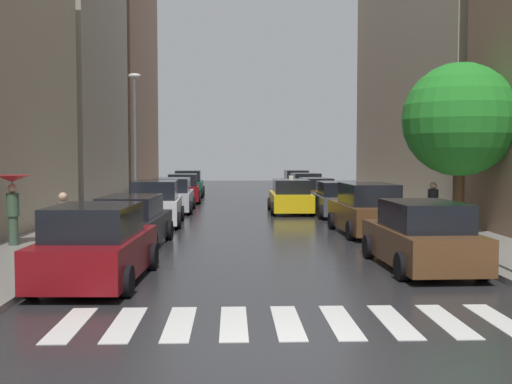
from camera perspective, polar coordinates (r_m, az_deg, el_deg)
name	(u,v)px	position (r m, az deg, el deg)	size (l,w,h in m)	color
ground_plane	(250,209)	(32.80, -0.58, -1.55)	(28.00, 72.00, 0.04)	#28282A
sidewalk_left	(125,208)	(33.25, -11.85, -1.39)	(3.00, 72.00, 0.15)	gray
sidewalk_right	(373,207)	(33.61, 10.57, -1.33)	(3.00, 72.00, 0.15)	gray
crosswalk_stripes	(287,322)	(10.73, 2.88, -11.76)	(7.65, 2.20, 0.01)	silver
building_left_far	(110,79)	(53.88, -13.17, 10.01)	(6.00, 16.41, 18.19)	#8C6B56
building_right_mid	(447,22)	(37.36, 17.02, 14.54)	(6.00, 19.98, 20.25)	#B2A38C
parked_car_left_nearest	(96,246)	(14.21, -14.31, -4.82)	(2.28, 4.54, 1.72)	maroon
parked_car_left_second	(132,223)	(19.40, -11.21, -2.79)	(2.15, 4.84, 1.58)	black
parked_car_left_third	(156,204)	(25.43, -9.11, -1.11)	(2.26, 4.53, 1.78)	silver
parked_car_left_fourth	(172,196)	(31.11, -7.62, -0.36)	(2.16, 4.76, 1.68)	#B2B7BF
parked_car_left_fifth	(183,189)	(37.17, -6.65, 0.26)	(2.23, 4.25, 1.69)	maroon
parked_car_left_sixth	(189,184)	(42.41, -6.16, 0.69)	(2.13, 4.27, 1.77)	#0C4C2D
parked_car_right_nearest	(422,237)	(16.00, 14.83, -3.99)	(2.17, 4.63, 1.68)	brown
parked_car_right_second	(367,211)	(22.47, 10.07, -1.68)	(2.23, 4.75, 1.81)	brown
parked_car_right_third	(338,200)	(28.90, 7.45, -0.72)	(2.19, 4.38, 1.59)	#474C51
parked_car_right_fourth	(316,192)	(35.02, 5.43, -0.03)	(2.14, 4.47, 1.54)	brown
parked_car_right_fifth	(305,186)	(41.21, 4.50, 0.53)	(2.32, 4.11, 1.62)	maroon
parked_car_right_sixth	(296,182)	(47.01, 3.65, 0.91)	(2.12, 4.15, 1.66)	#474C51
taxi_midroad	(291,197)	(30.35, 3.16, -0.47)	(2.11, 4.58, 1.81)	yellow
pedestrian_foreground	(63,220)	(18.19, -17.12, -2.48)	(0.36, 0.36, 1.62)	black
pedestrian_by_kerb	(433,205)	(22.62, 15.79, -1.18)	(0.36, 0.36, 1.72)	black
pedestrian_far_side	(12,194)	(19.73, -21.27, -0.17)	(1.03, 1.03, 2.07)	#38513D
street_tree_right	(460,120)	(22.24, 18.03, 6.25)	(3.81, 3.81, 5.75)	#513823
lamp_post_left	(135,131)	(30.63, -10.94, 5.46)	(0.60, 0.28, 6.54)	#595B60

